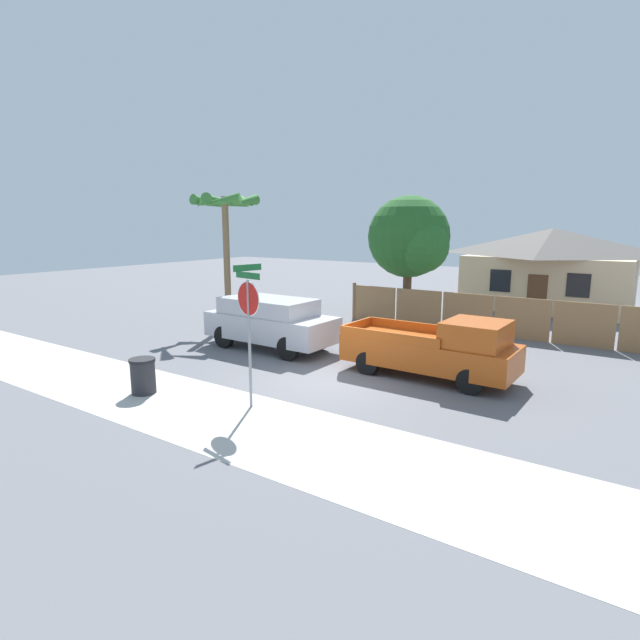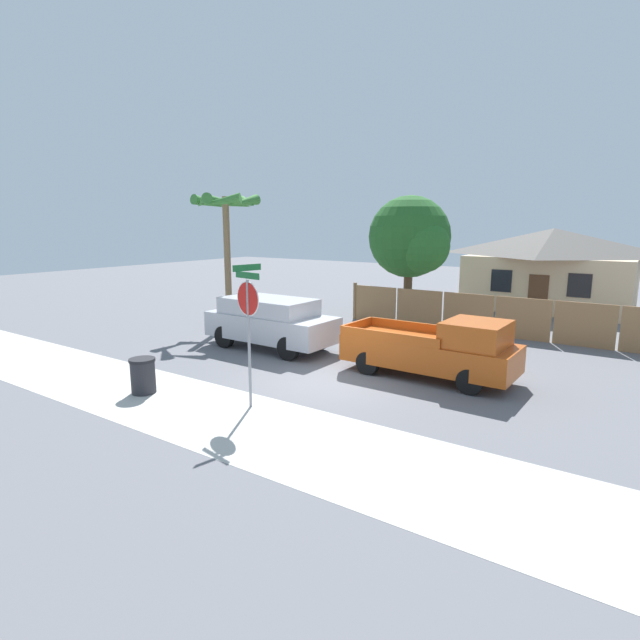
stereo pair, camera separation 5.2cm
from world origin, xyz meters
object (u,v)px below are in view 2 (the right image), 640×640
at_px(red_suv, 271,321).
at_px(orange_pickup, 436,349).
at_px(oak_tree, 412,239).
at_px(palm_tree, 226,213).
at_px(trash_bin, 143,376).
at_px(stop_sign, 248,311).
at_px(house, 551,267).

distance_m(red_suv, orange_pickup, 6.17).
bearing_deg(oak_tree, red_suv, -101.48).
relative_size(palm_tree, red_suv, 1.17).
height_order(orange_pickup, trash_bin, orange_pickup).
height_order(palm_tree, orange_pickup, palm_tree).
relative_size(red_suv, orange_pickup, 0.97).
relative_size(red_suv, stop_sign, 1.39).
bearing_deg(palm_tree, trash_bin, -59.73).
distance_m(house, trash_bin, 21.67).
xyz_separation_m(red_suv, stop_sign, (3.33, -4.75, 1.37)).
height_order(red_suv, trash_bin, red_suv).
relative_size(oak_tree, stop_sign, 1.64).
bearing_deg(oak_tree, house, 55.42).
height_order(oak_tree, palm_tree, oak_tree).
height_order(oak_tree, red_suv, oak_tree).
xyz_separation_m(orange_pickup, stop_sign, (-2.83, -4.74, 1.51)).
relative_size(oak_tree, palm_tree, 1.01).
xyz_separation_m(palm_tree, stop_sign, (7.56, -6.96, -2.46)).
xyz_separation_m(palm_tree, red_suv, (4.22, -2.21, -3.83)).
distance_m(oak_tree, palm_tree, 8.44).
bearing_deg(palm_tree, house, 50.40).
relative_size(house, orange_pickup, 1.69).
xyz_separation_m(red_suv, orange_pickup, (6.17, -0.01, -0.14)).
xyz_separation_m(oak_tree, palm_tree, (-5.88, -5.95, 1.12)).
xyz_separation_m(oak_tree, red_suv, (-1.66, -8.16, -2.71)).
distance_m(palm_tree, stop_sign, 10.57).
distance_m(palm_tree, orange_pickup, 11.34).
bearing_deg(trash_bin, oak_tree, 84.47).
bearing_deg(house, stop_sign, -98.94).
bearing_deg(oak_tree, orange_pickup, -61.10).
distance_m(red_suv, stop_sign, 5.96).
bearing_deg(house, oak_tree, -124.58).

